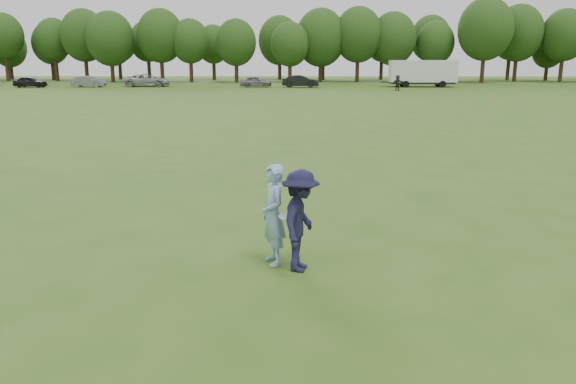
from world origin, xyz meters
The scene contains 13 objects.
ground centered at (0.00, 0.00, 0.00)m, with size 200.00×200.00×0.00m, color #325116.
thrower centered at (-0.37, -0.06, 0.89)m, with size 0.65×0.43×1.78m, color #88AAD2.
defender centered at (0.10, -0.37, 0.88)m, with size 1.14×0.65×1.76m, color #171732.
player_far_d centered at (10.49, 52.51, 0.85)m, with size 1.58×0.50×1.71m, color #262626.
car_a centered at (-32.68, 58.60, 0.65)m, with size 1.54×3.83×1.31m, color black.
car_b centered at (-25.83, 59.35, 0.67)m, with size 1.42×4.08×1.34m, color slate.
car_c centered at (-18.95, 60.62, 0.77)m, with size 2.55×5.54×1.54m, color #9A999D.
car_e centered at (-5.47, 59.72, 0.66)m, with size 1.55×3.86×1.31m, color slate.
car_f centered at (-0.04, 59.38, 0.72)m, with size 1.52×4.37×1.44m, color black.
field_cone centered at (17.75, 42.63, 0.15)m, with size 0.28×0.28×0.30m, color #E65A0C.
disc_in_play centered at (-0.13, -0.38, 0.95)m, with size 0.28×0.29×0.08m.
cargo_trailer centered at (14.84, 60.71, 1.78)m, with size 9.00×2.75×3.20m.
treeline centered at (2.81, 76.90, 6.26)m, with size 130.35×18.39×11.74m.
Camera 1 is at (0.11, -9.48, 3.58)m, focal length 35.00 mm.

